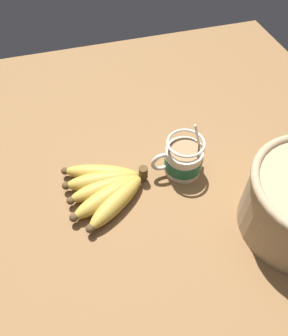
{
  "coord_description": "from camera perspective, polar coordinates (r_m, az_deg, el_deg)",
  "views": [
    {
      "loc": [
        12.4,
        42.21,
        63.06
      ],
      "look_at": [
        -0.23,
        -1.16,
        7.5
      ],
      "focal_mm": 35.0,
      "sensor_mm": 36.0,
      "label": 1
    }
  ],
  "objects": [
    {
      "name": "table",
      "position": [
        0.75,
        0.08,
        -3.47
      ],
      "size": [
        121.56,
        121.56,
        3.41
      ],
      "color": "brown",
      "rests_on": "ground"
    },
    {
      "name": "coffee_mug",
      "position": [
        0.74,
        6.81,
        1.52
      ],
      "size": [
        12.88,
        8.63,
        13.87
      ],
      "color": "beige",
      "rests_on": "table"
    },
    {
      "name": "banana_bunch",
      "position": [
        0.71,
        -6.52,
        -3.53
      ],
      "size": [
        18.84,
        19.52,
        4.31
      ],
      "color": "#4C381E",
      "rests_on": "table"
    }
  ]
}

